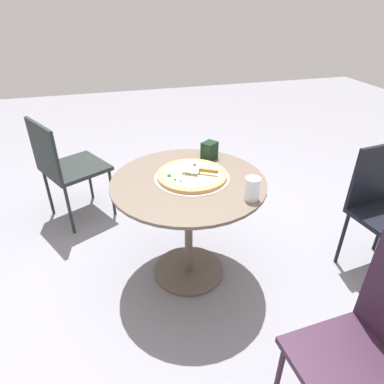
{
  "coord_description": "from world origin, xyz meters",
  "views": [
    {
      "loc": [
        -0.42,
        -1.61,
        1.61
      ],
      "look_at": [
        0.03,
        0.03,
        0.6
      ],
      "focal_mm": 31.24,
      "sensor_mm": 36.0,
      "label": 1
    }
  ],
  "objects_px": {
    "patio_table": "(188,205)",
    "pizza_server": "(200,170)",
    "drinking_cup": "(252,189)",
    "napkin_dispenser": "(209,151)",
    "patio_chair_far": "(375,350)",
    "pizza_on_tray": "(192,175)",
    "patio_chair_corner": "(64,164)"
  },
  "relations": [
    {
      "from": "patio_table",
      "to": "pizza_server",
      "type": "bearing_deg",
      "value": 4.94
    },
    {
      "from": "drinking_cup",
      "to": "patio_chair_far",
      "type": "distance_m",
      "value": 0.85
    },
    {
      "from": "drinking_cup",
      "to": "patio_chair_corner",
      "type": "bearing_deg",
      "value": 131.76
    },
    {
      "from": "patio_table",
      "to": "napkin_dispenser",
      "type": "relative_size",
      "value": 7.88
    },
    {
      "from": "patio_chair_far",
      "to": "pizza_server",
      "type": "bearing_deg",
      "value": 107.35
    },
    {
      "from": "pizza_server",
      "to": "patio_chair_far",
      "type": "height_order",
      "value": "patio_chair_far"
    },
    {
      "from": "pizza_on_tray",
      "to": "patio_chair_far",
      "type": "distance_m",
      "value": 1.18
    },
    {
      "from": "patio_table",
      "to": "pizza_on_tray",
      "type": "bearing_deg",
      "value": 43.0
    },
    {
      "from": "drinking_cup",
      "to": "napkin_dispenser",
      "type": "height_order",
      "value": "drinking_cup"
    },
    {
      "from": "napkin_dispenser",
      "to": "patio_chair_corner",
      "type": "distance_m",
      "value": 1.16
    },
    {
      "from": "patio_chair_corner",
      "to": "drinking_cup",
      "type": "bearing_deg",
      "value": -48.24
    },
    {
      "from": "pizza_on_tray",
      "to": "drinking_cup",
      "type": "bearing_deg",
      "value": -52.5
    },
    {
      "from": "drinking_cup",
      "to": "patio_chair_corner",
      "type": "distance_m",
      "value": 1.55
    },
    {
      "from": "patio_chair_far",
      "to": "pizza_on_tray",
      "type": "bearing_deg",
      "value": 109.04
    },
    {
      "from": "drinking_cup",
      "to": "patio_table",
      "type": "bearing_deg",
      "value": 133.37
    },
    {
      "from": "pizza_on_tray",
      "to": "patio_chair_far",
      "type": "xyz_separation_m",
      "value": [
        0.38,
        -1.1,
        -0.2
      ]
    },
    {
      "from": "patio_chair_corner",
      "to": "napkin_dispenser",
      "type": "bearing_deg",
      "value": -32.71
    },
    {
      "from": "patio_table",
      "to": "patio_chair_far",
      "type": "distance_m",
      "value": 1.15
    },
    {
      "from": "patio_chair_far",
      "to": "drinking_cup",
      "type": "bearing_deg",
      "value": 100.34
    },
    {
      "from": "patio_table",
      "to": "patio_chair_corner",
      "type": "distance_m",
      "value": 1.14
    },
    {
      "from": "patio_chair_far",
      "to": "patio_chair_corner",
      "type": "xyz_separation_m",
      "value": [
        -1.16,
        1.93,
        -0.01
      ]
    },
    {
      "from": "napkin_dispenser",
      "to": "patio_chair_far",
      "type": "relative_size",
      "value": 0.13
    },
    {
      "from": "pizza_server",
      "to": "napkin_dispenser",
      "type": "bearing_deg",
      "value": 60.78
    },
    {
      "from": "drinking_cup",
      "to": "patio_chair_corner",
      "type": "relative_size",
      "value": 0.14
    },
    {
      "from": "patio_table",
      "to": "napkin_dispenser",
      "type": "xyz_separation_m",
      "value": [
        0.2,
        0.24,
        0.23
      ]
    },
    {
      "from": "patio_table",
      "to": "patio_chair_corner",
      "type": "relative_size",
      "value": 1.05
    },
    {
      "from": "napkin_dispenser",
      "to": "patio_chair_corner",
      "type": "height_order",
      "value": "patio_chair_corner"
    },
    {
      "from": "pizza_server",
      "to": "napkin_dispenser",
      "type": "distance_m",
      "value": 0.27
    },
    {
      "from": "pizza_server",
      "to": "patio_chair_corner",
      "type": "xyz_separation_m",
      "value": [
        -0.82,
        0.85,
        -0.25
      ]
    },
    {
      "from": "pizza_on_tray",
      "to": "pizza_server",
      "type": "height_order",
      "value": "pizza_server"
    },
    {
      "from": "drinking_cup",
      "to": "patio_chair_far",
      "type": "relative_size",
      "value": 0.14
    },
    {
      "from": "patio_table",
      "to": "pizza_server",
      "type": "relative_size",
      "value": 4.34
    }
  ]
}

